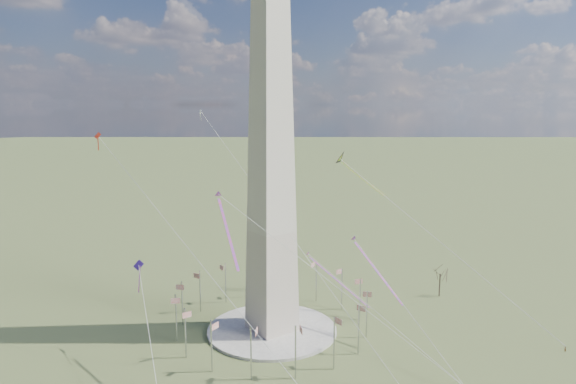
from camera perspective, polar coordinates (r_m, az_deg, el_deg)
ground at (r=148.38m, az=-1.78°, el=-15.18°), size 2000.00×2000.00×0.00m
plaza at (r=148.22m, az=-1.79°, el=-15.04°), size 36.00×36.00×0.80m
washington_monument at (r=135.42m, az=-1.89°, el=3.57°), size 15.56×15.56×100.00m
flagpole_ring at (r=145.48m, az=-1.80°, el=-12.57°), size 54.40×54.40×13.00m
tree_near at (r=177.05m, az=16.57°, el=-8.55°), size 6.57×6.57×11.50m
person_east at (r=154.26m, az=28.43°, el=-15.09°), size 0.54×0.36×1.47m
kite_delta_black at (r=171.34m, az=6.14°, el=3.41°), size 11.84×16.80×14.13m
kite_diamond_purple at (r=135.34m, az=-16.25°, el=-8.20°), size 2.08×2.92×8.86m
kite_streamer_left at (r=143.34m, az=9.11°, el=-7.61°), size 2.69×20.64×14.16m
kite_streamer_mid at (r=117.00m, az=-7.04°, el=-3.13°), size 7.14×19.53×13.80m
kite_streamer_right at (r=157.61m, az=4.57°, el=-8.94°), size 9.65×19.64×14.38m
kite_small_red at (r=151.84m, az=-20.38°, el=5.73°), size 1.45×2.01×5.08m
kite_small_white at (r=178.75m, az=-9.71°, el=8.74°), size 1.27×1.88×4.02m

